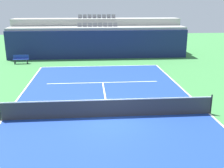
% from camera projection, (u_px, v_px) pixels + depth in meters
% --- Properties ---
extents(ground_plane, '(80.00, 80.00, 0.00)m').
position_uv_depth(ground_plane, '(109.00, 117.00, 14.16)').
color(ground_plane, '#387A3D').
extents(court_surface, '(11.00, 24.00, 0.01)m').
position_uv_depth(court_surface, '(109.00, 117.00, 14.15)').
color(court_surface, navy).
rests_on(court_surface, ground_plane).
extents(baseline_far, '(11.00, 0.10, 0.00)m').
position_uv_depth(baseline_far, '(100.00, 66.00, 25.56)').
color(baseline_far, white).
rests_on(baseline_far, court_surface).
extents(sideline_left, '(0.10, 24.00, 0.00)m').
position_uv_depth(sideline_left, '(2.00, 120.00, 13.72)').
color(sideline_left, white).
rests_on(sideline_left, court_surface).
extents(sideline_right, '(0.10, 24.00, 0.00)m').
position_uv_depth(sideline_right, '(209.00, 113.00, 14.58)').
color(sideline_right, white).
rests_on(sideline_right, court_surface).
extents(service_line_far, '(8.26, 0.10, 0.00)m').
position_uv_depth(service_line_far, '(103.00, 83.00, 20.26)').
color(service_line_far, white).
rests_on(service_line_far, court_surface).
extents(centre_service_line, '(0.10, 6.40, 0.00)m').
position_uv_depth(centre_service_line, '(105.00, 97.00, 17.21)').
color(centre_service_line, white).
rests_on(centre_service_line, court_surface).
extents(back_wall, '(19.19, 0.30, 2.98)m').
position_uv_depth(back_wall, '(98.00, 45.00, 28.63)').
color(back_wall, navy).
rests_on(back_wall, ground_plane).
extents(stands_tier_lower, '(19.19, 2.40, 3.25)m').
position_uv_depth(stands_tier_lower, '(98.00, 42.00, 29.88)').
color(stands_tier_lower, '#9E9E99').
rests_on(stands_tier_lower, ground_plane).
extents(stands_tier_upper, '(19.19, 2.40, 4.03)m').
position_uv_depth(stands_tier_upper, '(97.00, 36.00, 32.06)').
color(stands_tier_upper, '#9E9E99').
rests_on(stands_tier_upper, ground_plane).
extents(seating_row_lower, '(4.35, 0.44, 0.44)m').
position_uv_depth(seating_row_lower, '(98.00, 26.00, 29.47)').
color(seating_row_lower, slate).
rests_on(seating_row_lower, stands_tier_lower).
extents(seating_row_upper, '(4.35, 0.44, 0.44)m').
position_uv_depth(seating_row_upper, '(97.00, 17.00, 31.54)').
color(seating_row_upper, slate).
rests_on(seating_row_upper, stands_tier_upper).
extents(tennis_net, '(11.08, 0.08, 1.07)m').
position_uv_depth(tennis_net, '(109.00, 108.00, 14.01)').
color(tennis_net, black).
rests_on(tennis_net, court_surface).
extents(player_bench, '(1.50, 0.40, 0.85)m').
position_uv_depth(player_bench, '(21.00, 59.00, 26.53)').
color(player_bench, navy).
rests_on(player_bench, ground_plane).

